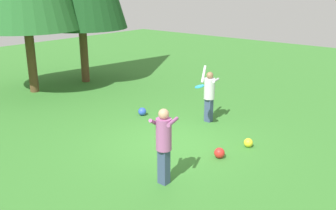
% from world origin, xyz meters
% --- Properties ---
extents(ground_plane, '(40.00, 40.00, 0.00)m').
position_xyz_m(ground_plane, '(0.00, 0.00, 0.00)').
color(ground_plane, '#387A2D').
extents(person_thrower, '(0.60, 0.60, 1.79)m').
position_xyz_m(person_thrower, '(2.15, 0.18, 0.97)').
color(person_thrower, '#38476B').
rests_on(person_thrower, ground_plane).
extents(person_catcher, '(0.72, 0.66, 1.73)m').
position_xyz_m(person_catcher, '(-1.80, -1.32, 1.03)').
color(person_catcher, '#38476B').
rests_on(person_catcher, ground_plane).
extents(frisbee, '(0.37, 0.37, 0.09)m').
position_xyz_m(frisbee, '(1.13, -0.16, 1.42)').
color(frisbee, '#2393D1').
extents(ball_blue, '(0.27, 0.27, 0.27)m').
position_xyz_m(ball_blue, '(1.20, 2.20, 0.14)').
color(ball_blue, blue).
rests_on(ball_blue, ground_plane).
extents(ball_yellow, '(0.25, 0.25, 0.25)m').
position_xyz_m(ball_yellow, '(1.16, -1.79, 0.12)').
color(ball_yellow, yellow).
rests_on(ball_yellow, ground_plane).
extents(ball_red, '(0.27, 0.27, 0.27)m').
position_xyz_m(ball_red, '(0.08, -1.56, 0.14)').
color(ball_red, red).
rests_on(ball_red, ground_plane).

